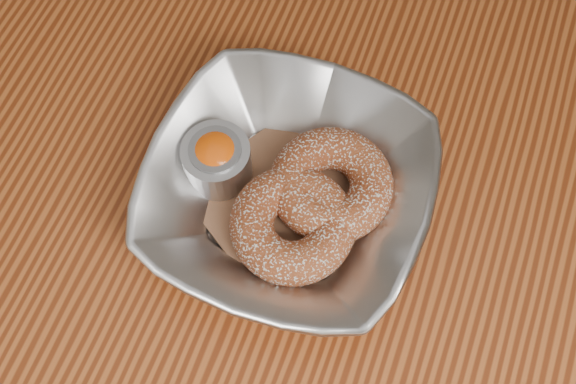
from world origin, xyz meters
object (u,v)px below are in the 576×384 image
(serving_bowl, at_px, (288,192))
(donut_front, at_px, (292,225))
(donut_back, at_px, (331,184))
(ramekin, at_px, (217,159))
(table, at_px, (266,293))

(serving_bowl, relative_size, donut_front, 2.28)
(serving_bowl, height_order, donut_front, serving_bowl)
(donut_back, relative_size, ramekin, 1.79)
(table, distance_m, serving_bowl, 0.14)
(serving_bowl, distance_m, donut_back, 0.04)
(table, relative_size, ramekin, 19.73)
(serving_bowl, relative_size, donut_back, 2.25)
(ramekin, bearing_deg, serving_bowl, -5.01)
(table, xyz_separation_m, donut_front, (0.02, 0.03, 0.13))
(donut_back, bearing_deg, table, -113.21)
(serving_bowl, relative_size, ramekin, 4.03)
(table, bearing_deg, donut_back, 66.79)
(table, xyz_separation_m, serving_bowl, (0.00, 0.06, 0.13))
(table, bearing_deg, ramekin, 135.97)
(serving_bowl, bearing_deg, table, -91.61)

